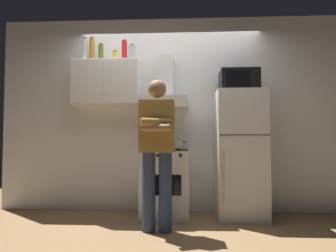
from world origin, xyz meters
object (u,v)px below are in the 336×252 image
bottle_olive_oil (101,53)px  bottle_vodka_clear (85,50)px  microwave (239,81)px  refrigerator (240,154)px  bottle_canister_steel (132,53)px  stove_oven (165,183)px  bottle_soda_red (124,51)px  cooking_pot (175,145)px  bottle_liquor_amber (92,50)px  person_standing (157,147)px  upper_cabinet (107,83)px  range_hood (166,94)px  bottle_spice_jar (115,56)px

bottle_olive_oil → bottle_vodka_clear: bearing=-173.2°
microwave → bottle_olive_oil: bottle_olive_oil is taller
refrigerator → bottle_canister_steel: (-1.41, 0.12, 1.36)m
stove_oven → bottle_soda_red: size_ratio=2.95×
cooking_pot → bottle_canister_steel: bottle_canister_steel is taller
microwave → bottle_olive_oil: (-1.84, 0.12, 0.43)m
bottle_soda_red → bottle_liquor_amber: 0.44m
person_standing → bottle_soda_red: (-0.52, 0.73, 1.29)m
cooking_pot → bottle_olive_oil: bearing=165.7°
upper_cabinet → bottle_canister_steel: size_ratio=4.00×
upper_cabinet → stove_oven: bearing=-8.9°
range_hood → bottle_canister_steel: (-0.46, -0.00, 0.56)m
bottle_canister_steel → stove_oven: bearing=-15.1°
stove_oven → refrigerator: size_ratio=0.55×
refrigerator → bottle_canister_steel: size_ratio=7.12×
microwave → bottle_canister_steel: bearing=175.7°
microwave → person_standing: microwave is taller
stove_oven → bottle_canister_steel: bottle_canister_steel is taller
upper_cabinet → bottle_canister_steel: (0.34, -0.00, 0.41)m
bottle_soda_red → bottle_vodka_clear: (-0.54, -0.01, 0.02)m
person_standing → bottle_liquor_amber: (-0.96, 0.70, 1.31)m
upper_cabinet → bottle_olive_oil: (-0.09, 0.02, 0.42)m
microwave → bottle_spice_jar: bearing=177.5°
bottle_soda_red → upper_cabinet: bearing=-179.4°
person_standing → bottle_canister_steel: bottle_canister_steel is taller
bottle_vodka_clear → bottle_olive_oil: (0.22, 0.03, -0.04)m
microwave → cooking_pot: (-0.82, -0.14, -0.82)m
upper_cabinet → person_standing: size_ratio=0.55×
bottle_vodka_clear → bottle_canister_steel: size_ratio=1.49×
bottle_canister_steel → bottle_soda_red: bearing=178.0°
upper_cabinet → bottle_olive_oil: 0.43m
person_standing → bottle_spice_jar: (-0.63, 0.70, 1.21)m
bottle_olive_oil → microwave: bearing=-3.8°
stove_oven → bottle_canister_steel: bearing=164.9°
bottle_vodka_clear → stove_oven: bearing=-6.0°
bottle_soda_red → stove_oven: bearing=-12.7°
refrigerator → bottle_canister_steel: bottle_canister_steel is taller
person_standing → stove_oven: bearing=85.3°
range_hood → bottle_spice_jar: 0.86m
refrigerator → microwave: size_ratio=3.33×
person_standing → bottle_soda_red: bearing=125.1°
cooking_pot → bottle_olive_oil: 1.64m
bottle_liquor_amber → bottle_canister_steel: bottle_liquor_amber is taller
refrigerator → bottle_olive_oil: bearing=175.6°
bottle_canister_steel → bottle_liquor_amber: bearing=-177.0°
bottle_soda_red → bottle_liquor_amber: bearing=-175.8°
range_hood → bottle_canister_steel: size_ratio=3.34×
stove_oven → bottle_liquor_amber: size_ratio=2.64×
upper_cabinet → stove_oven: (0.80, -0.13, -1.32)m
bottle_soda_red → bottle_spice_jar: 0.15m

